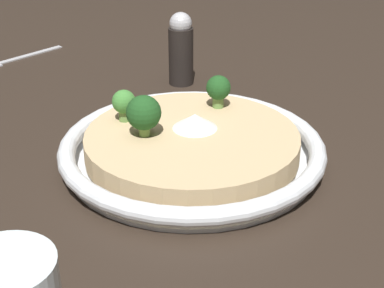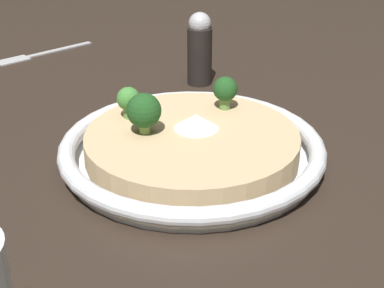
{
  "view_description": "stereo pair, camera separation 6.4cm",
  "coord_description": "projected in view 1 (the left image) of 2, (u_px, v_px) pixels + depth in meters",
  "views": [
    {
      "loc": [
        0.56,
        0.13,
        0.32
      ],
      "look_at": [
        0.0,
        0.0,
        0.02
      ],
      "focal_mm": 55.0,
      "sensor_mm": 36.0,
      "label": 1
    },
    {
      "loc": [
        0.54,
        0.19,
        0.32
      ],
      "look_at": [
        0.0,
        0.0,
        0.02
      ],
      "focal_mm": 55.0,
      "sensor_mm": 36.0,
      "label": 2
    }
  ],
  "objects": [
    {
      "name": "broccoli_front",
      "position": [
        144.0,
        113.0,
        0.62
      ],
      "size": [
        0.04,
        0.04,
        0.05
      ],
      "color": "#759E4C",
      "rests_on": "risotto_bowl"
    },
    {
      "name": "broccoli_left",
      "position": [
        218.0,
        89.0,
        0.69
      ],
      "size": [
        0.03,
        0.03,
        0.04
      ],
      "color": "#668E47",
      "rests_on": "risotto_bowl"
    },
    {
      "name": "fork_utensil",
      "position": [
        7.0,
        61.0,
        0.95
      ],
      "size": [
        0.16,
        0.1,
        0.0
      ],
      "rotation": [
        0.0,
        0.0,
        -0.51
      ],
      "color": "#B7B7BC",
      "rests_on": "ground_plane"
    },
    {
      "name": "cheese_sprinkle",
      "position": [
        193.0,
        121.0,
        0.65
      ],
      "size": [
        0.05,
        0.05,
        0.02
      ],
      "color": "white",
      "rests_on": "risotto_bowl"
    },
    {
      "name": "broccoli_front_left",
      "position": [
        124.0,
        103.0,
        0.66
      ],
      "size": [
        0.03,
        0.03,
        0.04
      ],
      "color": "#668E47",
      "rests_on": "risotto_bowl"
    },
    {
      "name": "ground_plane",
      "position": [
        192.0,
        161.0,
        0.65
      ],
      "size": [
        6.0,
        6.0,
        0.0
      ],
      "primitive_type": "plane",
      "color": "#2D231C"
    },
    {
      "name": "risotto_bowl",
      "position": [
        192.0,
        148.0,
        0.65
      ],
      "size": [
        0.29,
        0.29,
        0.03
      ],
      "color": "silver",
      "rests_on": "ground_plane"
    },
    {
      "name": "pepper_shaker",
      "position": [
        181.0,
        49.0,
        0.84
      ],
      "size": [
        0.04,
        0.04,
        0.11
      ],
      "color": "black",
      "rests_on": "ground_plane"
    }
  ]
}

